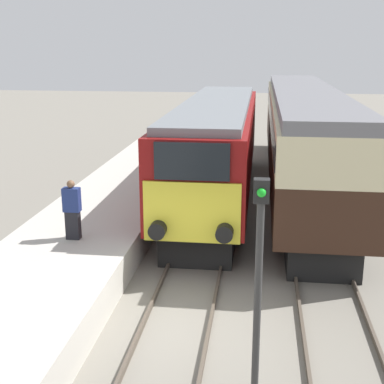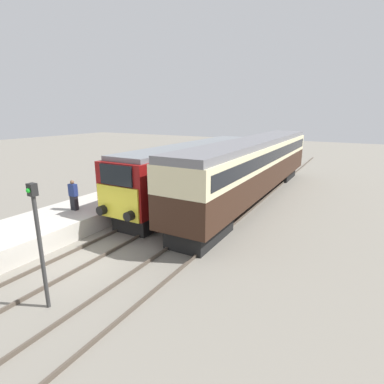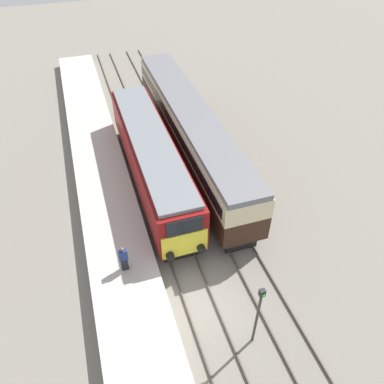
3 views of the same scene
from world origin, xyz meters
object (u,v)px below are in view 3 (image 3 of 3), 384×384
at_px(locomotive, 151,158).
at_px(passenger_carriage, 190,128).
at_px(person_on_platform, 124,259).
at_px(signal_post, 258,312).

distance_m(locomotive, passenger_carriage, 4.13).
relative_size(person_on_platform, signal_post, 0.41).
height_order(passenger_carriage, person_on_platform, passenger_carriage).
relative_size(locomotive, passenger_carriage, 0.76).
bearing_deg(person_on_platform, signal_post, -46.65).
distance_m(passenger_carriage, person_on_platform, 11.70).
height_order(person_on_platform, signal_post, signal_post).
bearing_deg(signal_post, locomotive, 97.75).
bearing_deg(locomotive, person_on_platform, -113.56).
bearing_deg(signal_post, passenger_carriage, 83.45).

